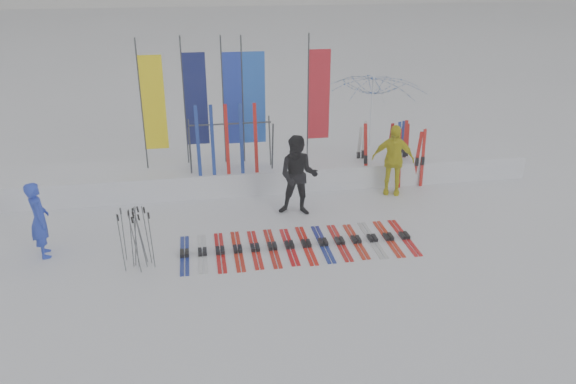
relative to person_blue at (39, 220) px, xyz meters
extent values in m
plane|color=white|center=(4.75, -1.55, -0.78)|extent=(120.00, 120.00, 0.00)
cube|color=white|center=(4.75, 3.05, -0.48)|extent=(14.00, 1.60, 0.60)
imported|color=blue|center=(0.00, 0.00, 0.00)|extent=(0.54, 0.66, 1.57)
imported|color=black|center=(5.36, 1.08, 0.15)|extent=(1.08, 0.94, 1.88)
imported|color=yellow|center=(7.89, 1.90, 0.10)|extent=(1.13, 0.77, 1.78)
imported|color=white|center=(7.99, 4.03, 0.53)|extent=(2.94, 2.99, 2.62)
cube|color=navy|center=(2.75, -0.49, -0.75)|extent=(0.17, 1.61, 0.07)
cube|color=silver|center=(3.10, -0.49, -0.75)|extent=(0.17, 1.63, 0.07)
cube|color=#B9100E|center=(3.46, -0.49, -0.75)|extent=(0.17, 1.67, 0.07)
cube|color=red|center=(3.82, -0.49, -0.75)|extent=(0.17, 1.69, 0.07)
cube|color=red|center=(4.17, -0.49, -0.75)|extent=(0.17, 1.63, 0.07)
cube|color=#B41A0E|center=(4.53, -0.49, -0.75)|extent=(0.17, 1.67, 0.07)
cube|color=red|center=(4.88, -0.49, -0.75)|extent=(0.17, 1.60, 0.07)
cube|color=red|center=(5.24, -0.49, -0.75)|extent=(0.17, 1.69, 0.07)
cube|color=navy|center=(5.59, -0.49, -0.75)|extent=(0.17, 1.64, 0.07)
cube|color=#B7100E|center=(5.95, -0.49, -0.75)|extent=(0.17, 1.63, 0.07)
cube|color=red|center=(6.30, -0.49, -0.75)|extent=(0.17, 1.56, 0.07)
cube|color=#B4B6BB|center=(6.66, -0.49, -0.75)|extent=(0.17, 1.65, 0.07)
cube|color=red|center=(7.01, -0.49, -0.75)|extent=(0.17, 1.66, 0.07)
cube|color=red|center=(7.37, -0.49, -0.75)|extent=(0.17, 1.67, 0.07)
cylinder|color=#595B60|center=(2.17, -0.89, -0.18)|extent=(0.05, 0.07, 1.20)
cylinder|color=#595B60|center=(1.96, -0.69, -0.16)|extent=(0.15, 0.14, 1.24)
cylinder|color=#595B60|center=(1.80, -0.76, -0.18)|extent=(0.05, 0.02, 1.21)
cylinder|color=#595B60|center=(1.87, -0.70, -0.17)|extent=(0.12, 0.08, 1.22)
cylinder|color=#595B60|center=(2.08, -0.68, -0.17)|extent=(0.10, 0.04, 1.22)
cylinder|color=#595B60|center=(1.63, -0.93, -0.17)|extent=(0.05, 0.05, 1.22)
cylinder|color=#595B60|center=(1.88, -0.75, -0.20)|extent=(0.02, 0.11, 1.17)
cylinder|color=#595B60|center=(1.99, -0.87, -0.20)|extent=(0.13, 0.11, 1.16)
cylinder|color=#595B60|center=(1.88, -0.97, -0.20)|extent=(0.14, 0.09, 1.17)
cylinder|color=#595B60|center=(1.63, -0.56, -0.19)|extent=(0.04, 0.15, 1.18)
cylinder|color=#383A3F|center=(1.88, 3.11, 1.42)|extent=(0.04, 0.04, 3.20)
cube|color=yellow|center=(2.17, 3.11, 1.47)|extent=(0.55, 0.03, 2.30)
cylinder|color=#383A3F|center=(2.90, 3.32, 1.42)|extent=(0.04, 0.04, 3.20)
cube|color=#0C1456|center=(3.19, 3.32, 1.47)|extent=(0.55, 0.03, 2.30)
cylinder|color=#383A3F|center=(3.85, 3.22, 1.42)|extent=(0.04, 0.04, 3.20)
cube|color=#172FAE|center=(4.14, 3.22, 1.47)|extent=(0.55, 0.03, 2.30)
cylinder|color=#383A3F|center=(4.34, 3.21, 1.42)|extent=(0.04, 0.04, 3.20)
cube|color=blue|center=(4.63, 3.21, 1.47)|extent=(0.55, 0.03, 2.30)
cylinder|color=#383A3F|center=(6.01, 3.29, 1.42)|extent=(0.04, 0.04, 3.20)
cube|color=red|center=(6.30, 3.29, 1.47)|extent=(0.55, 0.03, 2.30)
cylinder|color=#383A3F|center=(2.96, 2.40, 0.44)|extent=(0.04, 0.30, 1.23)
cylinder|color=#383A3F|center=(2.96, 2.90, 0.44)|extent=(0.04, 0.30, 1.23)
cylinder|color=#383A3F|center=(4.96, 2.40, 0.44)|extent=(0.04, 0.30, 1.23)
cylinder|color=#383A3F|center=(4.96, 2.90, 0.44)|extent=(0.04, 0.30, 1.23)
cylinder|color=#383A3F|center=(3.96, 2.65, 1.00)|extent=(2.00, 0.04, 0.04)
cube|color=navy|center=(8.36, 2.68, 0.02)|extent=(0.09, 0.04, 1.61)
cube|color=silver|center=(7.32, 2.94, -0.05)|extent=(0.09, 0.04, 1.46)
cube|color=navy|center=(8.10, 2.59, -0.06)|extent=(0.09, 0.03, 1.46)
cube|color=navy|center=(8.59, 3.17, -0.04)|extent=(0.09, 0.04, 1.49)
cube|color=red|center=(8.17, 2.95, -0.03)|extent=(0.09, 0.04, 1.51)
cube|color=red|center=(8.67, 2.24, -0.04)|extent=(0.09, 0.04, 1.48)
cube|color=red|center=(8.18, 2.22, 0.00)|extent=(0.09, 0.04, 1.56)
cube|color=red|center=(8.82, 2.23, -0.02)|extent=(0.09, 0.04, 1.53)
cube|color=red|center=(7.34, 2.37, 0.07)|extent=(0.09, 0.04, 1.70)
cube|color=red|center=(8.54, 2.80, 0.02)|extent=(0.09, 0.03, 1.61)
cube|color=red|center=(8.64, 2.90, -0.05)|extent=(0.09, 0.04, 1.47)
cube|color=silver|center=(7.43, 2.90, 0.02)|extent=(0.09, 0.02, 1.60)
camera|label=1|loc=(3.15, -10.55, 4.78)|focal=35.00mm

